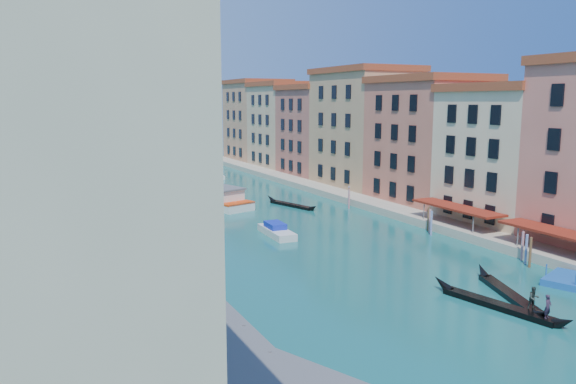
% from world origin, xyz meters
% --- Properties ---
extents(left_bank_palazzos, '(12.80, 128.40, 21.00)m').
position_xyz_m(left_bank_palazzos, '(-26.00, 64.68, 9.71)').
color(left_bank_palazzos, tan).
rests_on(left_bank_palazzos, ground).
extents(right_bank_palazzos, '(12.80, 128.40, 21.00)m').
position_xyz_m(right_bank_palazzos, '(30.00, 65.00, 9.75)').
color(right_bank_palazzos, '#964432').
rests_on(right_bank_palazzos, ground).
extents(quay, '(4.00, 140.00, 1.00)m').
position_xyz_m(quay, '(22.00, 65.00, 0.50)').
color(quay, '#AAA489').
rests_on(quay, ground).
extents(mooring_poles_right, '(1.44, 54.24, 3.20)m').
position_xyz_m(mooring_poles_right, '(19.10, 28.80, 1.30)').
color(mooring_poles_right, brown).
rests_on(mooring_poles_right, ground).
extents(vaporetto_far, '(10.32, 20.86, 3.03)m').
position_xyz_m(vaporetto_far, '(0.68, 70.81, 1.37)').
color(vaporetto_far, white).
rests_on(vaporetto_far, ground).
extents(gondola_fore, '(3.47, 11.77, 2.37)m').
position_xyz_m(gondola_fore, '(7.82, 18.53, 0.40)').
color(gondola_fore, black).
rests_on(gondola_fore, ground).
extents(gondola_right, '(4.92, 11.22, 2.33)m').
position_xyz_m(gondola_right, '(10.46, 19.80, 0.45)').
color(gondola_right, black).
rests_on(gondola_right, ground).
extents(gondola_far, '(3.94, 10.83, 1.57)m').
position_xyz_m(gondola_far, '(11.71, 62.42, 0.32)').
color(gondola_far, black).
rests_on(gondola_far, ground).
extents(motorboat_mid, '(2.54, 7.12, 1.45)m').
position_xyz_m(motorboat_mid, '(2.36, 46.78, 0.57)').
color(motorboat_mid, silver).
rests_on(motorboat_mid, ground).
extents(motorboat_far, '(2.62, 6.36, 1.28)m').
position_xyz_m(motorboat_far, '(11.68, 96.49, 0.50)').
color(motorboat_far, silver).
rests_on(motorboat_far, ground).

